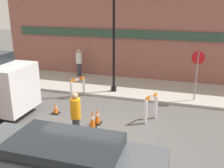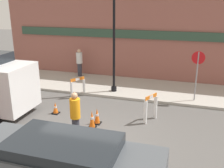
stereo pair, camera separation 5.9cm
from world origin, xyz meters
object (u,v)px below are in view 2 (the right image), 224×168
(streetlamp_post, at_px, (114,25))
(person_pedestrian, at_px, (79,62))
(person_worker, at_px, (75,115))
(stop_sign, at_px, (197,68))

(streetlamp_post, xyz_separation_m, person_pedestrian, (-2.90, 2.14, -2.51))
(person_worker, bearing_deg, stop_sign, -34.75)
(person_pedestrian, bearing_deg, person_worker, 126.92)
(stop_sign, distance_m, person_worker, 6.35)
(stop_sign, relative_size, person_worker, 1.34)
(stop_sign, distance_m, person_pedestrian, 7.38)
(streetlamp_post, relative_size, person_worker, 3.01)
(stop_sign, relative_size, person_pedestrian, 1.39)
(streetlamp_post, height_order, stop_sign, streetlamp_post)
(streetlamp_post, relative_size, person_pedestrian, 3.12)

